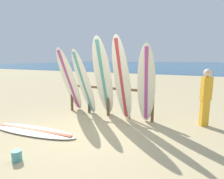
# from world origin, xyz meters

# --- Properties ---
(ground_plane) EXTENTS (120.00, 120.00, 0.00)m
(ground_plane) POSITION_xyz_m (0.00, 0.00, 0.00)
(ground_plane) COLOR tan
(ocean_water) EXTENTS (120.00, 80.00, 0.01)m
(ocean_water) POSITION_xyz_m (0.00, 58.00, 0.00)
(ocean_water) COLOR navy
(ocean_water) RESTS_ON ground
(surfboard_rack) EXTENTS (2.98, 0.09, 1.05)m
(surfboard_rack) POSITION_xyz_m (-0.12, 1.59, 0.64)
(surfboard_rack) COLOR brown
(surfboard_rack) RESTS_ON ground
(surfboard_leaning_far_left) EXTENTS (0.57, 1.07, 2.19)m
(surfboard_leaning_far_left) POSITION_xyz_m (-1.42, 1.34, 1.09)
(surfboard_leaning_far_left) COLOR white
(surfboard_leaning_far_left) RESTS_ON ground
(surfboard_leaning_left) EXTENTS (0.70, 0.99, 2.13)m
(surfboard_leaning_left) POSITION_xyz_m (-0.80, 1.27, 1.06)
(surfboard_leaning_left) COLOR white
(surfboard_leaning_left) RESTS_ON ground
(surfboard_leaning_center_left) EXTENTS (0.67, 1.15, 2.46)m
(surfboard_leaning_center_left) POSITION_xyz_m (-0.14, 1.32, 1.23)
(surfboard_leaning_center_left) COLOR white
(surfboard_leaning_center_left) RESTS_ON ground
(surfboard_leaning_center) EXTENTS (0.64, 0.80, 2.47)m
(surfboard_leaning_center) POSITION_xyz_m (0.52, 1.19, 1.23)
(surfboard_leaning_center) COLOR silver
(surfboard_leaning_center) RESTS_ON ground
(surfboard_leaning_center_right) EXTENTS (0.59, 0.69, 2.24)m
(surfboard_leaning_center_right) POSITION_xyz_m (1.18, 1.34, 1.12)
(surfboard_leaning_center_right) COLOR silver
(surfboard_leaning_center_right) RESTS_ON ground
(surfboard_lying_on_sand) EXTENTS (2.63, 0.78, 0.08)m
(surfboard_lying_on_sand) POSITION_xyz_m (-1.28, -0.45, 0.04)
(surfboard_lying_on_sand) COLOR white
(surfboard_lying_on_sand) RESTS_ON ground
(beachgoer_standing) EXTENTS (0.30, 0.27, 1.57)m
(beachgoer_standing) POSITION_xyz_m (2.68, 1.88, 0.86)
(beachgoer_standing) COLOR gold
(beachgoer_standing) RESTS_ON ground
(sand_bucket) EXTENTS (0.17, 0.17, 0.19)m
(sand_bucket) POSITION_xyz_m (-0.43, -1.52, 0.10)
(sand_bucket) COLOR teal
(sand_bucket) RESTS_ON ground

